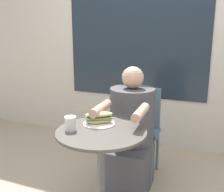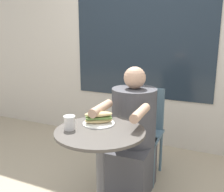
% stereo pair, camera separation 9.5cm
% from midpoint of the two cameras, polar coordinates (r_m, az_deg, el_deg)
% --- Properties ---
extents(storefront_wall, '(8.00, 0.09, 2.80)m').
position_cam_midpoint_polar(storefront_wall, '(3.24, 11.93, 13.28)').
color(storefront_wall, beige).
rests_on(storefront_wall, ground_plane).
extents(cafe_table, '(0.63, 0.63, 0.75)m').
position_cam_midpoint_polar(cafe_table, '(1.90, -1.10, -13.33)').
color(cafe_table, '#47423D').
rests_on(cafe_table, ground_plane).
extents(diner_chair, '(0.40, 0.40, 0.87)m').
position_cam_midpoint_polar(diner_chair, '(2.65, 8.03, -5.96)').
color(diner_chair, slate).
rests_on(diner_chair, ground_plane).
extents(seated_diner, '(0.41, 0.71, 1.13)m').
position_cam_midpoint_polar(seated_diner, '(2.35, 5.55, -9.61)').
color(seated_diner, '#424247').
rests_on(seated_diner, ground_plane).
extents(sandwich_on_plate, '(0.24, 0.24, 0.09)m').
position_cam_midpoint_polar(sandwich_on_plate, '(1.93, -1.52, -5.01)').
color(sandwich_on_plate, white).
rests_on(sandwich_on_plate, cafe_table).
extents(drink_cup, '(0.08, 0.08, 0.10)m').
position_cam_midpoint_polar(drink_cup, '(1.83, -7.77, -5.79)').
color(drink_cup, silver).
rests_on(drink_cup, cafe_table).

